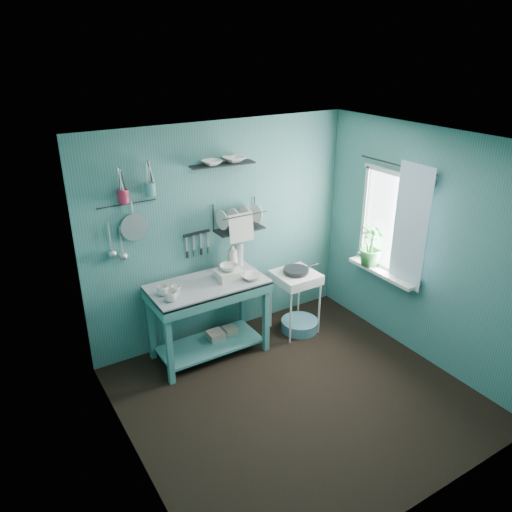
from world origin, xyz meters
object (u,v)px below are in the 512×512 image
work_counter (209,319)px  storage_tin_small (230,335)px  soap_bottle (232,256)px  dish_rack (239,217)px  potted_plant (371,246)px  mug_right (163,291)px  utensil_cup_magenta (123,196)px  hotplate_stand (295,302)px  frying_pan (296,270)px  water_bottle (239,254)px  wash_tub (229,274)px  floor_basin (299,325)px  mug_left (171,297)px  utensil_cup_teal (150,189)px  mug_mid (176,290)px  storage_tin_large (216,340)px

work_counter → storage_tin_small: size_ratio=6.26×
soap_bottle → dish_rack: dish_rack is taller
potted_plant → mug_right: bearing=169.0°
utensil_cup_magenta → work_counter: bearing=-23.1°
utensil_cup_magenta → potted_plant: bearing=-16.5°
hotplate_stand → potted_plant: bearing=-20.4°
frying_pan → water_bottle: bearing=152.5°
dish_rack → utensil_cup_magenta: bearing=-172.9°
wash_tub → frying_pan: bearing=-4.3°
dish_rack → floor_basin: 1.57m
storage_tin_small → hotplate_stand: bearing=-11.5°
frying_pan → storage_tin_small: frying_pan is taller
soap_bottle → utensil_cup_magenta: (-1.13, 0.10, 0.84)m
mug_left → wash_tub: size_ratio=0.44×
floor_basin → utensil_cup_teal: bearing=165.0°
utensil_cup_magenta → mug_mid: bearing=-47.9°
wash_tub → utensil_cup_teal: (-0.68, 0.32, 0.97)m
mug_left → dish_rack: 1.22m
mug_left → potted_plant: 2.38m
frying_pan → soap_bottle: bearing=157.4°
mug_mid → storage_tin_small: mug_mid is taller
water_bottle → storage_tin_small: size_ratio=1.40×
mug_mid → floor_basin: bearing=-2.4°
storage_tin_small → utensil_cup_magenta: bearing=167.6°
potted_plant → floor_basin: 1.28m
hotplate_stand → potted_plant: size_ratio=1.59×
storage_tin_large → hotplate_stand: bearing=-7.6°
frying_pan → storage_tin_small: (-0.80, 0.16, -0.70)m
hotplate_stand → utensil_cup_magenta: (-1.81, 0.39, 1.50)m
mug_mid → dish_rack: size_ratio=0.18×
storage_tin_large → storage_tin_small: size_ratio=1.10×
hotplate_stand → water_bottle: bearing=158.1°
wash_tub → water_bottle: size_ratio=1.00×
work_counter → mug_mid: (-0.38, -0.06, 0.49)m
wash_tub → frying_pan: (0.85, -0.06, -0.14)m
mug_left → wash_tub: 0.74m
mug_mid → storage_tin_small: (0.68, 0.14, -0.83)m
wash_tub → potted_plant: size_ratio=0.59×
water_bottle → utensil_cup_teal: utensil_cup_teal is taller
frying_pan → dish_rack: 0.92m
soap_bottle → dish_rack: size_ratio=0.54×
frying_pan → storage_tin_small: 1.08m
mug_mid → frying_pan: size_ratio=0.33×
potted_plant → wash_tub: bearing=164.8°
soap_bottle → storage_tin_large: soap_bottle is taller
hotplate_stand → utensil_cup_magenta: utensil_cup_magenta is taller
mug_left → water_bottle: size_ratio=0.44×
utensil_cup_magenta → potted_plant: 2.82m
work_counter → dish_rack: size_ratio=2.28×
utensil_cup_magenta → utensil_cup_teal: 0.28m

